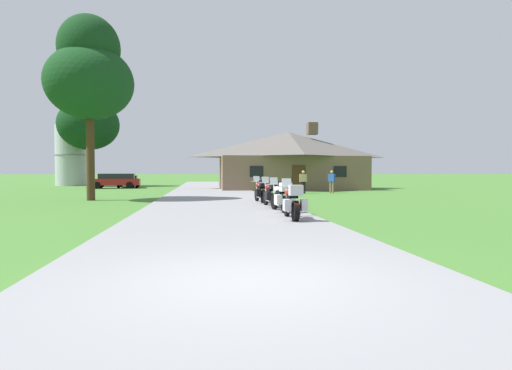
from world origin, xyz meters
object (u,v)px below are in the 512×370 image
Objects in this scene: motorcycle_red_farthest_in_row at (261,191)px; bystander_blue_shirt_near_lodge at (332,181)px; motorcycle_red_nearest_to_camera at (292,202)px; motorcycle_white_second_in_row at (281,197)px; bystander_tan_shirt_beside_signpost at (303,181)px; metal_silo_distant at (71,151)px; motorcycle_red_third_in_row at (271,194)px; parked_white_sedan_far_left at (129,181)px; tree_left_far at (88,117)px; tree_left_near at (89,73)px; parked_red_suv_far_left at (116,180)px.

bystander_blue_shirt_near_lodge is at bearing 49.41° from motorcycle_red_farthest_in_row.
motorcycle_red_farthest_in_row is 11.50m from bystander_blue_shirt_near_lodge.
motorcycle_red_nearest_to_camera and motorcycle_white_second_in_row have the same top height.
metal_silo_distant is (-22.10, 20.08, 2.95)m from bystander_tan_shirt_beside_signpost.
metal_silo_distant reaches higher than motorcycle_red_nearest_to_camera.
motorcycle_red_third_in_row is 1.25× the size of bystander_blue_shirt_near_lodge.
parked_white_sedan_far_left is (-10.39, 25.00, 0.03)m from motorcycle_red_third_in_row.
tree_left_far is at bearing 134.35° from parked_white_sedan_far_left.
metal_silo_distant is (-8.79, 25.65, -3.11)m from tree_left_near.
bystander_tan_shirt_beside_signpost is (4.20, 11.61, 0.32)m from motorcycle_red_third_in_row.
motorcycle_red_nearest_to_camera is 31.63m from parked_white_sedan_far_left.
tree_left_near is at bearing 25.54° from bystander_tan_shirt_beside_signpost.
tree_left_near is 0.87× the size of tree_left_far.
motorcycle_red_third_in_row is 0.27× the size of metal_silo_distant.
motorcycle_white_second_in_row is 4.82m from motorcycle_red_farthest_in_row.
parked_white_sedan_far_left is at bearing -41.67° from metal_silo_distant.
parked_red_suv_far_left is at bearing 110.23° from motorcycle_red_third_in_row.
motorcycle_red_nearest_to_camera is 7.48m from motorcycle_red_farthest_in_row.
motorcycle_red_farthest_in_row is 0.27× the size of metal_silo_distant.
bystander_tan_shirt_beside_signpost is 26.91m from tree_left_far.
motorcycle_red_nearest_to_camera is 1.25× the size of bystander_blue_shirt_near_lodge.
tree_left_near is at bearing -177.07° from parked_red_suv_far_left.
motorcycle_white_second_in_row is 0.21× the size of tree_left_near.
parked_white_sedan_far_left is (4.85, -4.06, -6.77)m from tree_left_far.
tree_left_far is (-15.27, 31.30, 6.80)m from motorcycle_white_second_in_row.
bystander_blue_shirt_near_lodge is 0.21× the size of metal_silo_distant.
motorcycle_red_farthest_in_row is 34.29m from metal_silo_distant.
motorcycle_white_second_in_row is (0.14, 2.67, 0.00)m from motorcycle_red_nearest_to_camera.
motorcycle_white_second_in_row is 35.48m from tree_left_far.
bystander_blue_shirt_near_lodge is 1.00× the size of bystander_tan_shirt_beside_signpost.
tree_left_near is at bearing -71.08° from metal_silo_distant.
tree_left_near reaches higher than motorcycle_white_second_in_row.
motorcycle_white_second_in_row is 29.17m from parked_white_sedan_far_left.
motorcycle_white_second_in_row is 1.00× the size of motorcycle_red_farthest_in_row.
tree_left_far is (-15.24, 29.05, 6.80)m from motorcycle_red_third_in_row.
motorcycle_white_second_in_row is 38.52m from metal_silo_distant.
parked_white_sedan_far_left is (-10.29, 29.91, 0.03)m from motorcycle_red_nearest_to_camera.
parked_red_suv_far_left reaches higher than parked_white_sedan_far_left.
motorcycle_red_third_in_row is at bearing -33.51° from tree_left_near.
metal_silo_distant reaches higher than parked_red_suv_far_left.
bystander_blue_shirt_near_lodge reaches higher than parked_red_suv_far_left.
tree_left_near reaches higher than metal_silo_distant.
motorcycle_red_nearest_to_camera is at bearing 78.24° from bystander_tan_shirt_beside_signpost.
motorcycle_red_third_in_row is (-0.03, 2.24, 0.00)m from motorcycle_white_second_in_row.
parked_red_suv_far_left is (-11.15, 27.86, 0.17)m from motorcycle_red_nearest_to_camera.
metal_silo_distant reaches higher than motorcycle_white_second_in_row.
parked_white_sedan_far_left is at bearing -27.01° from parked_red_suv_far_left.
parked_white_sedan_far_left is at bearing -8.37° from bystander_blue_shirt_near_lodge.
bystander_tan_shirt_beside_signpost is at bearing -41.91° from tree_left_far.
bystander_tan_shirt_beside_signpost is (4.16, 13.85, 0.32)m from motorcycle_white_second_in_row.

